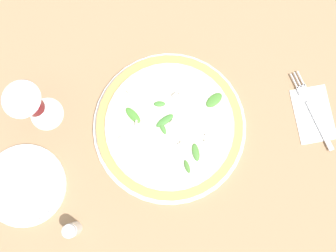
{
  "coord_description": "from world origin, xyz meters",
  "views": [
    {
      "loc": [
        -0.11,
        -0.0,
        0.95
      ],
      "look_at": [
        0.03,
        -0.01,
        0.03
      ],
      "focal_mm": 42.0,
      "sensor_mm": 36.0,
      "label": 1
    }
  ],
  "objects": [
    {
      "name": "wine_glass",
      "position": [
        0.08,
        0.29,
        0.12
      ],
      "size": [
        0.08,
        0.08,
        0.17
      ],
      "color": "white",
      "rests_on": "ground_plane"
    },
    {
      "name": "napkin",
      "position": [
        0.04,
        -0.36,
        0.0
      ],
      "size": [
        0.15,
        0.11,
        0.01
      ],
      "rotation": [
        0.0,
        0.0,
        0.12
      ],
      "color": "white",
      "rests_on": "ground_plane"
    },
    {
      "name": "ground_plane",
      "position": [
        0.0,
        0.0,
        0.0
      ],
      "size": [
        6.0,
        6.0,
        0.0
      ],
      "primitive_type": "plane",
      "color": "#9E7A56"
    },
    {
      "name": "side_plate_white",
      "position": [
        -0.09,
        0.34,
        0.01
      ],
      "size": [
        0.2,
        0.2,
        0.02
      ],
      "color": "white",
      "rests_on": "ground_plane"
    },
    {
      "name": "fork",
      "position": [
        0.05,
        -0.36,
        0.01
      ],
      "size": [
        0.2,
        0.09,
        0.0
      ],
      "rotation": [
        0.0,
        0.0,
        0.35
      ],
      "color": "silver",
      "rests_on": "ground_plane"
    },
    {
      "name": "shaker_pepper",
      "position": [
        -0.2,
        0.22,
        0.03
      ],
      "size": [
        0.03,
        0.03,
        0.07
      ],
      "color": "silver",
      "rests_on": "ground_plane"
    },
    {
      "name": "pizza_arugula_main",
      "position": [
        0.03,
        -0.01,
        0.02
      ],
      "size": [
        0.37,
        0.37,
        0.05
      ],
      "color": "white",
      "rests_on": "ground_plane"
    }
  ]
}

